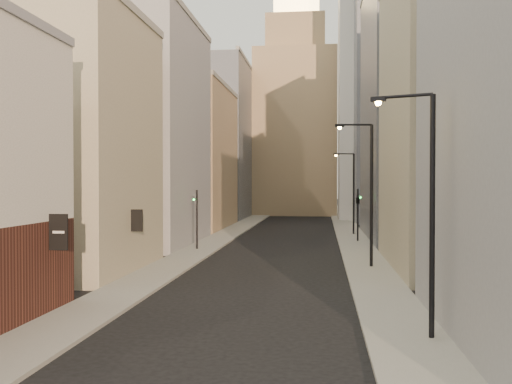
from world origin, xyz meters
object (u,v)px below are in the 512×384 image
white_tower (366,95)px  traffic_light_right (358,202)px  streetlamp_mid (368,186)px  clock_tower (296,114)px  streetlamp_far (352,188)px  streetlamp_near (426,200)px  traffic_light_left (197,210)px

white_tower → traffic_light_right: 35.89m
streetlamp_mid → clock_tower: bearing=91.5°
traffic_light_right → clock_tower: bearing=-100.7°
streetlamp_far → traffic_light_right: 7.29m
clock_tower → streetlamp_near: bearing=-84.2°
streetlamp_far → streetlamp_near: bearing=-102.3°
streetlamp_far → traffic_light_left: bearing=-144.7°
clock_tower → traffic_light_right: clock_tower is taller
streetlamp_mid → traffic_light_left: size_ratio=1.89×
streetlamp_mid → white_tower: bearing=80.5°
clock_tower → traffic_light_right: (7.83, -46.52, -13.88)m
white_tower → clock_tower: bearing=128.2°
clock_tower → traffic_light_right: size_ratio=8.98×
traffic_light_right → white_tower: bearing=-115.8°
white_tower → streetlamp_near: size_ratio=4.71×
streetlamp_near → streetlamp_mid: bearing=113.2°
streetlamp_near → traffic_light_right: size_ratio=1.76×
white_tower → traffic_light_left: bearing=-112.5°
streetlamp_near → traffic_light_left: 28.82m
traffic_light_left → traffic_light_right: 15.67m
traffic_light_right → streetlamp_mid: bearing=68.4°
clock_tower → white_tower: clock_tower is taller
streetlamp_near → streetlamp_far: 40.23m
streetlamp_mid → streetlamp_far: (0.17, 23.28, -0.44)m
streetlamp_far → traffic_light_left: streetlamp_far is taller
white_tower → traffic_light_left: size_ratio=8.30×
streetlamp_mid → streetlamp_far: 23.29m
streetlamp_far → streetlamp_mid: bearing=-103.4°
white_tower → streetlamp_mid: 50.51m
streetlamp_near → traffic_light_left: size_ratio=1.76×
white_tower → streetlamp_near: bearing=-92.5°
clock_tower → streetlamp_far: (7.62, -39.34, -12.68)m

